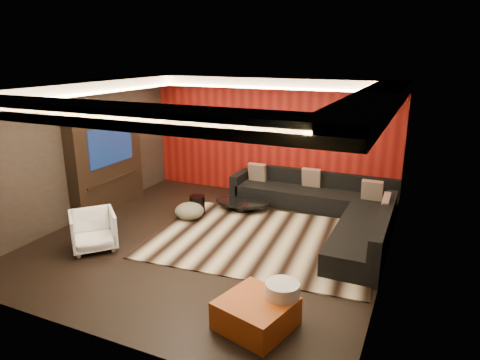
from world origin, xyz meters
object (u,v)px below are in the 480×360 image
at_px(orange_ottoman, 256,313).
at_px(armchair, 93,230).
at_px(drum_stool, 197,205).
at_px(sectional_sofa, 329,209).
at_px(white_side_table, 282,302).
at_px(coffee_table, 243,205).

bearing_deg(orange_ottoman, armchair, 165.34).
relative_size(drum_stool, armchair, 0.51).
distance_m(drum_stool, sectional_sofa, 2.77).
relative_size(white_side_table, armchair, 0.73).
distance_m(coffee_table, armchair, 3.25).
relative_size(drum_stool, sectional_sofa, 0.11).
distance_m(drum_stool, armchair, 2.35).
xyz_separation_m(drum_stool, sectional_sofa, (2.65, 0.78, 0.05)).
height_order(orange_ottoman, armchair, armchair).
xyz_separation_m(white_side_table, armchair, (-3.71, 0.67, 0.07)).
bearing_deg(armchair, drum_stool, 21.45).
bearing_deg(orange_ottoman, coffee_table, 116.14).
bearing_deg(armchair, white_side_table, -58.12).
bearing_deg(white_side_table, drum_stool, 135.12).
xyz_separation_m(coffee_table, armchair, (-1.63, -2.80, 0.22)).
height_order(coffee_table, sectional_sofa, sectional_sofa).
height_order(coffee_table, orange_ottoman, orange_ottoman).
xyz_separation_m(orange_ottoman, sectional_sofa, (0.04, 3.88, 0.08)).
relative_size(orange_ottoman, sectional_sofa, 0.23).
bearing_deg(sectional_sofa, white_side_table, -86.50).
bearing_deg(orange_ottoman, white_side_table, 41.56).
height_order(coffee_table, white_side_table, white_side_table).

